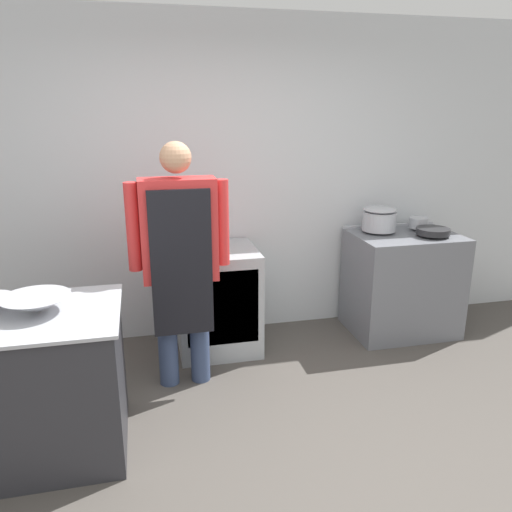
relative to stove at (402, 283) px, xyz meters
name	(u,v)px	position (x,y,z in m)	size (l,w,h in m)	color
ground_plane	(295,487)	(-1.52, -1.69, -0.45)	(14.00, 14.00, 0.00)	#4C4742
wall_back	(225,181)	(-1.52, 0.41, 0.90)	(8.00, 0.05, 2.70)	silver
prep_counter	(26,385)	(-2.93, -1.05, -0.02)	(1.11, 0.78, 0.87)	#2D2D33
stove	(402,283)	(0.00, 0.00, 0.00)	(0.90, 0.67, 0.92)	slate
fridge_unit	(217,299)	(-1.66, 0.04, -0.02)	(0.66, 0.64, 0.86)	#A8ADB2
person_cook	(180,251)	(-1.98, -0.47, 0.55)	(0.69, 0.24, 1.75)	#38476B
mixing_bowl	(36,304)	(-2.82, -1.03, 0.46)	(0.37, 0.37, 0.10)	#B2B5BC
stock_pot	(379,218)	(-0.20, 0.12, 0.57)	(0.29, 0.29, 0.21)	#B2B5BC
saute_pan	(433,231)	(0.18, -0.12, 0.49)	(0.28, 0.28, 0.05)	#262628
sauce_pot	(419,223)	(0.18, 0.12, 0.51)	(0.17, 0.17, 0.09)	#B2B5BC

